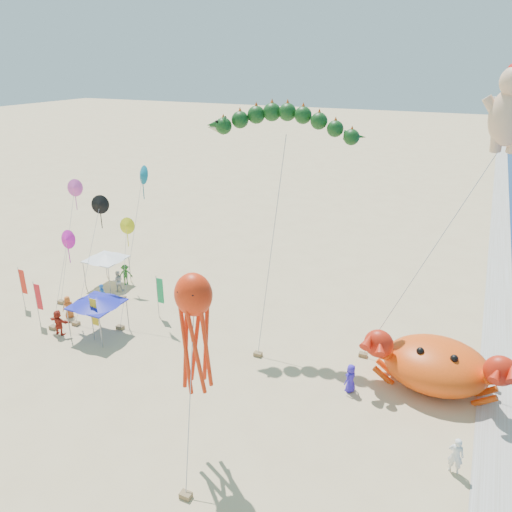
{
  "coord_description": "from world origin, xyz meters",
  "views": [
    {
      "loc": [
        9.41,
        -22.72,
        17.4
      ],
      "look_at": [
        -2.0,
        2.0,
        6.5
      ],
      "focal_mm": 35.0,
      "sensor_mm": 36.0,
      "label": 1
    }
  ],
  "objects_px": {
    "crab_inflatable": "(436,364)",
    "canopy_white": "(106,257)",
    "cherub_kite": "(511,107)",
    "dragon_kite": "(284,127)",
    "octopus_kite": "(195,324)",
    "canopy_blue": "(97,301)"
  },
  "relations": [
    {
      "from": "crab_inflatable",
      "to": "canopy_white",
      "type": "bearing_deg",
      "value": 173.06
    },
    {
      "from": "cherub_kite",
      "to": "canopy_white",
      "type": "height_order",
      "value": "cherub_kite"
    },
    {
      "from": "dragon_kite",
      "to": "octopus_kite",
      "type": "xyz_separation_m",
      "value": [
        1.04,
        -12.64,
        -6.78
      ]
    },
    {
      "from": "octopus_kite",
      "to": "canopy_white",
      "type": "relative_size",
      "value": 2.97
    },
    {
      "from": "canopy_white",
      "to": "dragon_kite",
      "type": "bearing_deg",
      "value": -0.08
    },
    {
      "from": "crab_inflatable",
      "to": "dragon_kite",
      "type": "relative_size",
      "value": 0.54
    },
    {
      "from": "dragon_kite",
      "to": "canopy_white",
      "type": "relative_size",
      "value": 4.76
    },
    {
      "from": "octopus_kite",
      "to": "canopy_white",
      "type": "distance_m",
      "value": 21.04
    },
    {
      "from": "octopus_kite",
      "to": "canopy_white",
      "type": "height_order",
      "value": "octopus_kite"
    },
    {
      "from": "cherub_kite",
      "to": "canopy_blue",
      "type": "distance_m",
      "value": 26.81
    },
    {
      "from": "cherub_kite",
      "to": "canopy_blue",
      "type": "xyz_separation_m",
      "value": [
        -22.58,
        -7.1,
        -12.59
      ]
    },
    {
      "from": "octopus_kite",
      "to": "canopy_white",
      "type": "bearing_deg",
      "value": 142.1
    },
    {
      "from": "cherub_kite",
      "to": "octopus_kite",
      "type": "xyz_separation_m",
      "value": [
        -11.07,
        -13.28,
        -8.37
      ]
    },
    {
      "from": "canopy_blue",
      "to": "canopy_white",
      "type": "relative_size",
      "value": 1.05
    },
    {
      "from": "canopy_blue",
      "to": "canopy_white",
      "type": "xyz_separation_m",
      "value": [
        -4.76,
        6.48,
        -0.0
      ]
    },
    {
      "from": "dragon_kite",
      "to": "octopus_kite",
      "type": "bearing_deg",
      "value": -85.31
    },
    {
      "from": "dragon_kite",
      "to": "cherub_kite",
      "type": "height_order",
      "value": "cherub_kite"
    },
    {
      "from": "crab_inflatable",
      "to": "dragon_kite",
      "type": "bearing_deg",
      "value": 163.61
    },
    {
      "from": "crab_inflatable",
      "to": "cherub_kite",
      "type": "distance_m",
      "value": 14.12
    },
    {
      "from": "cherub_kite",
      "to": "octopus_kite",
      "type": "distance_m",
      "value": 19.21
    },
    {
      "from": "crab_inflatable",
      "to": "octopus_kite",
      "type": "relative_size",
      "value": 0.86
    },
    {
      "from": "cherub_kite",
      "to": "octopus_kite",
      "type": "bearing_deg",
      "value": -129.8
    }
  ]
}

